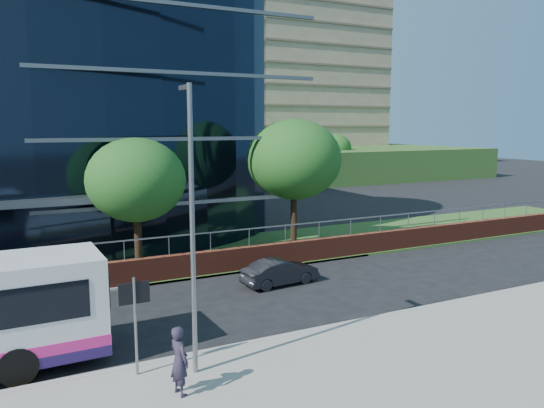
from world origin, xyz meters
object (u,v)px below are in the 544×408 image
streetlight_east (192,222)px  parked_car (280,272)px  tree_far_c (136,180)px  street_sign (135,306)px  tree_dist_e (226,148)px  pedestrian (179,361)px  tree_dist_f (335,148)px  tree_far_d (294,159)px

streetlight_east → parked_car: streetlight_east is taller
tree_far_c → street_sign: bearing=-103.3°
tree_dist_e → pedestrian: bearing=-113.5°
tree_dist_e → streetlight_east: size_ratio=0.81×
tree_dist_e → streetlight_east: 45.85m
streetlight_east → pedestrian: 3.61m
street_sign → tree_dist_f: 56.25m
tree_far_c → tree_dist_f: tree_far_c is taller
street_sign → pedestrian: (0.74, -1.62, -1.08)m
tree_far_d → tree_dist_e: bearing=75.1°
pedestrian → parked_car: bearing=-56.3°
tree_dist_f → parked_car: bearing=-126.5°
street_sign → pedestrian: street_sign is taller
parked_car → tree_dist_f: bearing=-42.2°
tree_far_c → tree_far_d: tree_far_d is taller
tree_far_d → pedestrian: bearing=-129.2°
tree_far_d → streetlight_east: bearing=-129.4°
tree_dist_f → pedestrian: (-34.76, -45.21, -3.14)m
street_sign → tree_far_d: bearing=45.2°
tree_far_c → pedestrian: bearing=-98.2°
tree_dist_f → pedestrian: size_ratio=3.30×
parked_car → streetlight_east: bearing=131.3°
tree_dist_f → tree_dist_e: bearing=-172.9°
tree_dist_e → parked_car: 37.58m
street_sign → tree_far_c: size_ratio=0.43×
tree_far_c → tree_dist_e: bearing=61.3°
tree_far_d → streetlight_east: 15.77m
streetlight_east → pedestrian: size_ratio=4.36×
street_sign → tree_far_c: 11.14m
street_sign → pedestrian: 2.09m
street_sign → parked_car: (7.74, 6.11, -1.57)m
tree_far_d → tree_dist_e: size_ratio=1.14×
tree_far_c → tree_far_d: (9.00, 1.00, 0.65)m
parked_car → pedestrian: size_ratio=1.92×
tree_far_d → parked_car: size_ratio=2.11×
street_sign → tree_far_c: tree_far_c is taller
tree_dist_e → pedestrian: tree_dist_e is taller
pedestrian → tree_far_d: bearing=-53.3°
street_sign → parked_car: bearing=38.3°
streetlight_east → pedestrian: streetlight_east is taller
street_sign → parked_car: 9.99m
tree_dist_e → tree_dist_f: (16.00, 2.00, -0.33)m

